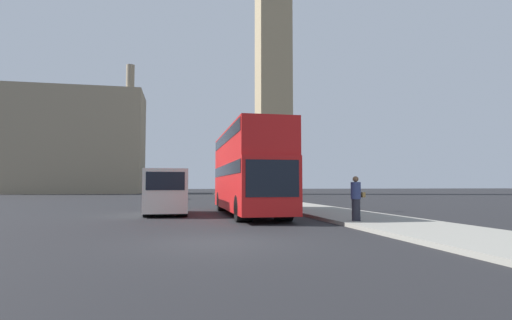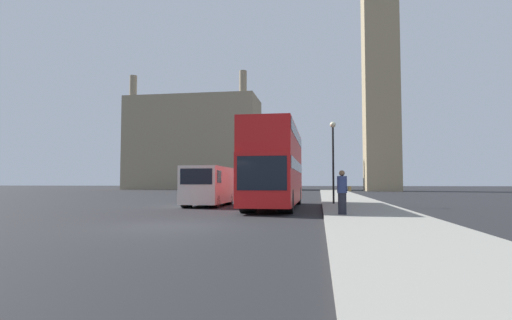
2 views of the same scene
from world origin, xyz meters
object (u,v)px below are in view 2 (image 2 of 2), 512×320
object	(u,v)px
white_van	(208,185)
parked_sedan	(258,189)
red_double_decker_bus	(275,164)
pedestrian	(342,192)
street_lamp	(333,149)

from	to	relation	value
white_van	parked_sedan	bearing A→B (deg)	91.41
red_double_decker_bus	parked_sedan	xyz separation A→B (m)	(-4.76, 24.57, -1.75)
pedestrian	street_lamp	xyz separation A→B (m)	(-0.05, 8.32, 2.46)
red_double_decker_bus	parked_sedan	world-z (taller)	red_double_decker_bus
red_double_decker_bus	street_lamp	distance (m)	4.28
red_double_decker_bus	pedestrian	world-z (taller)	red_double_decker_bus
white_van	street_lamp	distance (m)	7.89
red_double_decker_bus	pedestrian	xyz separation A→B (m)	(3.31, -5.74, -1.42)
red_double_decker_bus	street_lamp	xyz separation A→B (m)	(3.26, 2.59, 1.04)
pedestrian	street_lamp	world-z (taller)	street_lamp
red_double_decker_bus	street_lamp	world-z (taller)	street_lamp
white_van	pedestrian	distance (m)	10.21
red_double_decker_bus	parked_sedan	size ratio (longest dim) A/B	2.26
street_lamp	parked_sedan	bearing A→B (deg)	110.03
pedestrian	parked_sedan	distance (m)	31.36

